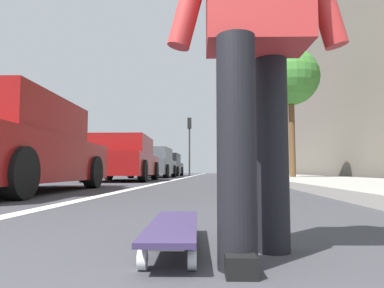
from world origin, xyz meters
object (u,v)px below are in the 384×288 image
at_px(parked_car_near, 13,147).
at_px(parked_car_end, 167,165).
at_px(skateboard, 173,228).
at_px(skater_person, 256,20).
at_px(parked_car_far, 154,163).
at_px(traffic_light, 189,135).
at_px(street_tree_mid, 291,78).
at_px(parked_car_mid, 124,159).
at_px(pedestrian_distant, 269,159).

xyz_separation_m(parked_car_near, parked_car_end, (17.48, 0.14, 0.00)).
bearing_deg(parked_car_end, parked_car_near, -179.56).
bearing_deg(parked_car_end, skateboard, -171.58).
bearing_deg(skateboard, skater_person, -113.38).
bearing_deg(skater_person, parked_car_far, 11.90).
bearing_deg(parked_car_far, traffic_light, -8.87).
bearing_deg(parked_car_far, street_tree_mid, -131.70).
height_order(skateboard, street_tree_mid, street_tree_mid).
distance_m(parked_car_mid, traffic_light, 13.55).
height_order(parked_car_near, street_tree_mid, street_tree_mid).
height_order(skateboard, pedestrian_distant, pedestrian_distant).
relative_size(skater_person, parked_car_mid, 0.36).
bearing_deg(parked_car_end, skater_person, -170.73).
height_order(skateboard, parked_car_near, parked_car_near).
bearing_deg(parked_car_near, street_tree_mid, -40.30).
distance_m(skateboard, parked_car_mid, 10.42).
bearing_deg(pedestrian_distant, skater_person, 171.26).
bearing_deg(traffic_light, skateboard, -175.65).
height_order(skater_person, traffic_light, traffic_light).
relative_size(skater_person, pedestrian_distant, 1.08).
relative_size(skateboard, pedestrian_distant, 0.56).
xyz_separation_m(skater_person, street_tree_mid, (10.61, -2.45, 2.64)).
relative_size(skateboard, parked_car_mid, 0.19).
bearing_deg(parked_car_near, skater_person, -138.62).
bearing_deg(skater_person, parked_car_end, 9.27).
bearing_deg(parked_car_end, traffic_light, -32.03).
relative_size(parked_car_end, traffic_light, 1.09).
distance_m(parked_car_end, street_tree_mid, 12.53).
bearing_deg(pedestrian_distant, parked_car_near, 152.75).
relative_size(parked_car_mid, parked_car_end, 0.99).
relative_size(parked_car_far, parked_car_end, 0.91).
xyz_separation_m(parked_car_far, street_tree_mid, (-5.14, -5.76, 2.86)).
distance_m(parked_car_mid, street_tree_mid, 6.44).
bearing_deg(parked_car_mid, street_tree_mid, -85.12).
relative_size(parked_car_mid, parked_car_far, 1.09).
height_order(parked_car_mid, traffic_light, traffic_light).
bearing_deg(traffic_light, street_tree_mid, -160.42).
distance_m(skater_person, parked_car_far, 16.09).
relative_size(parked_car_near, parked_car_mid, 0.99).
xyz_separation_m(parked_car_near, parked_car_far, (11.96, -0.02, 0.01)).
height_order(skater_person, parked_car_mid, skater_person).
distance_m(parked_car_far, pedestrian_distant, 5.68).
bearing_deg(traffic_light, parked_car_mid, 174.87).
bearing_deg(parked_car_near, parked_car_mid, -0.22).
bearing_deg(parked_car_end, parked_car_far, -178.40).
distance_m(skateboard, street_tree_mid, 11.37).
xyz_separation_m(parked_car_mid, pedestrian_distant, (4.52, -5.56, 0.14)).
bearing_deg(parked_car_mid, pedestrian_distant, -50.92).
bearing_deg(traffic_light, pedestrian_distant, -153.61).
xyz_separation_m(parked_car_far, parked_car_end, (5.53, 0.15, -0.01)).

